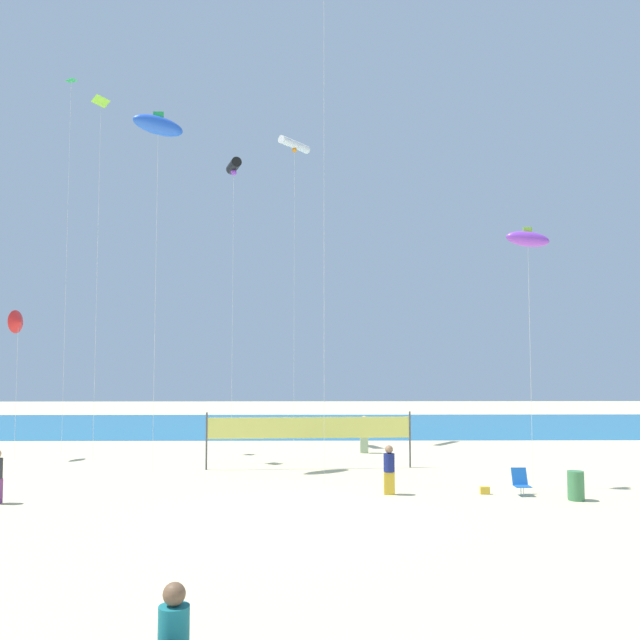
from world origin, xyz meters
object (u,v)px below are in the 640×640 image
(kite_green_diamond, at_px, (71,94))
(kite_red_delta, at_px, (18,322))
(volleyball_net, at_px, (309,430))
(kite_white_tube, at_px, (294,146))
(beachgoer_navy_shirt, at_px, (389,468))
(trash_barrel, at_px, (576,486))
(beach_handbag, at_px, (485,490))
(kite_black_tube, at_px, (234,167))
(kite_violet_inflatable, at_px, (528,239))
(kite_blue_inflatable, at_px, (158,126))
(folding_beach_chair, at_px, (521,481))
(beachgoer_sage_shirt, at_px, (364,433))
(kite_lime_diamond, at_px, (101,105))

(kite_green_diamond, height_order, kite_red_delta, kite_green_diamond)
(volleyball_net, relative_size, kite_white_tube, 0.50)
(kite_green_diamond, bearing_deg, volleyball_net, -22.96)
(beachgoer_navy_shirt, distance_m, trash_barrel, 6.09)
(beach_handbag, relative_size, kite_red_delta, 0.05)
(kite_black_tube, relative_size, kite_violet_inflatable, 1.73)
(trash_barrel, distance_m, kite_black_tube, 24.84)
(kite_blue_inflatable, bearing_deg, volleyball_net, 1.01)
(folding_beach_chair, xyz_separation_m, kite_black_tube, (-11.54, 13.87, 15.10))
(volleyball_net, bearing_deg, beachgoer_navy_shirt, -63.98)
(folding_beach_chair, relative_size, kite_red_delta, 0.13)
(folding_beach_chair, distance_m, trash_barrel, 1.78)
(beachgoer_sage_shirt, distance_m, kite_red_delta, 17.55)
(volleyball_net, distance_m, kite_red_delta, 14.93)
(beach_handbag, height_order, kite_red_delta, kite_red_delta)
(beachgoer_sage_shirt, relative_size, kite_red_delta, 0.26)
(folding_beach_chair, xyz_separation_m, kite_red_delta, (-21.05, 8.67, 5.98))
(trash_barrel, bearing_deg, beachgoer_navy_shirt, 170.04)
(kite_blue_inflatable, height_order, kite_white_tube, kite_white_tube)
(kite_black_tube, height_order, kite_violet_inflatable, kite_black_tube)
(volleyball_net, xyz_separation_m, beach_handbag, (6.02, -5.62, -1.51))
(beachgoer_navy_shirt, xyz_separation_m, kite_red_delta, (-16.58, 8.55, 5.56))
(beachgoer_navy_shirt, xyz_separation_m, volleyball_net, (-2.75, 5.63, 0.75))
(folding_beach_chair, distance_m, kite_green_diamond, 28.99)
(beach_handbag, xyz_separation_m, kite_red_delta, (-19.85, 8.54, 6.32))
(trash_barrel, relative_size, volleyball_net, 0.11)
(volleyball_net, bearing_deg, beachgoer_sage_shirt, 60.80)
(beach_handbag, bearing_deg, kite_blue_inflatable, 156.50)
(beachgoer_sage_shirt, relative_size, kite_violet_inflatable, 0.20)
(volleyball_net, bearing_deg, kite_green_diamond, 157.04)
(beach_handbag, bearing_deg, beachgoer_navy_shirt, -179.80)
(beachgoer_navy_shirt, height_order, folding_beach_chair, beachgoer_navy_shirt)
(kite_green_diamond, relative_size, kite_white_tube, 1.10)
(volleyball_net, bearing_deg, beach_handbag, -43.03)
(kite_blue_inflatable, bearing_deg, kite_lime_diamond, 144.03)
(beachgoer_sage_shirt, height_order, beach_handbag, beachgoer_sage_shirt)
(kite_black_tube, relative_size, kite_white_tube, 0.90)
(beachgoer_sage_shirt, distance_m, beachgoer_navy_shirt, 10.52)
(volleyball_net, distance_m, kite_blue_inflatable, 14.80)
(kite_green_diamond, relative_size, kite_red_delta, 2.78)
(trash_barrel, bearing_deg, volleyball_net, 142.57)
(kite_black_tube, bearing_deg, volleyball_net, -61.98)
(kite_black_tube, relative_size, kite_green_diamond, 0.82)
(volleyball_net, distance_m, kite_white_tube, 18.53)
(folding_beach_chair, height_order, kite_black_tube, kite_black_tube)
(beach_handbag, height_order, kite_lime_diamond, kite_lime_diamond)
(beachgoer_navy_shirt, relative_size, folding_beach_chair, 1.88)
(kite_blue_inflatable, relative_size, kite_green_diamond, 0.80)
(volleyball_net, height_order, kite_red_delta, kite_red_delta)
(beachgoer_navy_shirt, distance_m, kite_violet_inflatable, 9.24)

